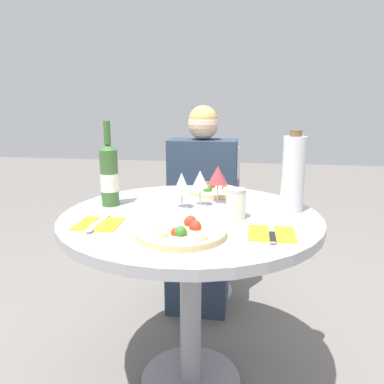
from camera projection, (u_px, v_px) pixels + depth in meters
The scene contains 14 objects.
ground_plane at pixel (191, 382), 1.62m from camera, with size 12.00×12.00×0.00m, color slate.
dining_table at pixel (191, 246), 1.47m from camera, with size 0.99×0.99×0.76m.
chair_behind_diner at pixel (204, 222), 2.38m from camera, with size 0.43×0.43×0.90m.
seated_diner at pixel (201, 218), 2.21m from camera, with size 0.40×0.43×1.16m.
pizza_large at pixel (181, 232), 1.20m from camera, with size 0.29×0.29×0.05m.
pizza_small_far at pixel (214, 190), 1.75m from camera, with size 0.23×0.23×0.05m.
wine_bottle at pixel (109, 175), 1.53m from camera, with size 0.07×0.07×0.34m.
tall_carafe at pixel (293, 173), 1.44m from camera, with size 0.09×0.09×0.32m.
sugar_shaker at pixel (236, 204), 1.37m from camera, with size 0.07×0.07×0.11m.
wine_glass_back_right at pixel (218, 176), 1.56m from camera, with size 0.08×0.08×0.16m.
wine_glass_front_left at pixel (182, 183), 1.49m from camera, with size 0.07×0.07×0.14m.
wine_glass_center at pixel (200, 180), 1.53m from camera, with size 0.07×0.07×0.15m.
place_setting_left at pixel (98, 224), 1.31m from camera, with size 0.16×0.19×0.01m.
place_setting_right at pixel (272, 234), 1.21m from camera, with size 0.15×0.19×0.01m.
Camera 1 is at (0.22, -1.36, 1.19)m, focal length 35.00 mm.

